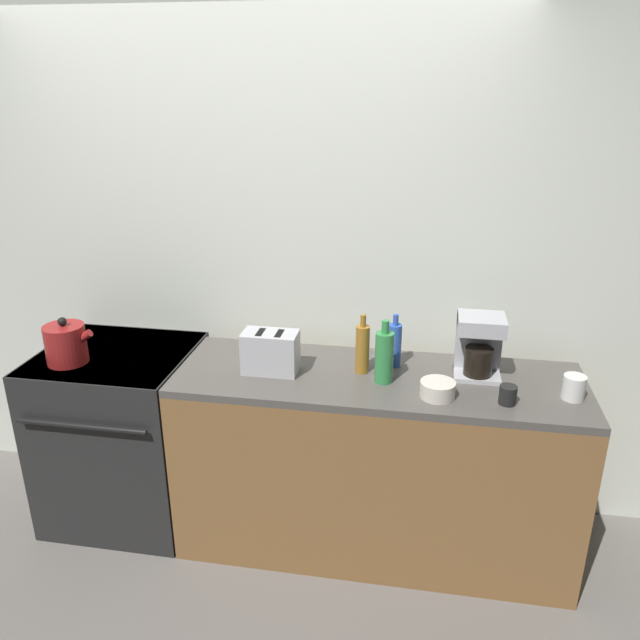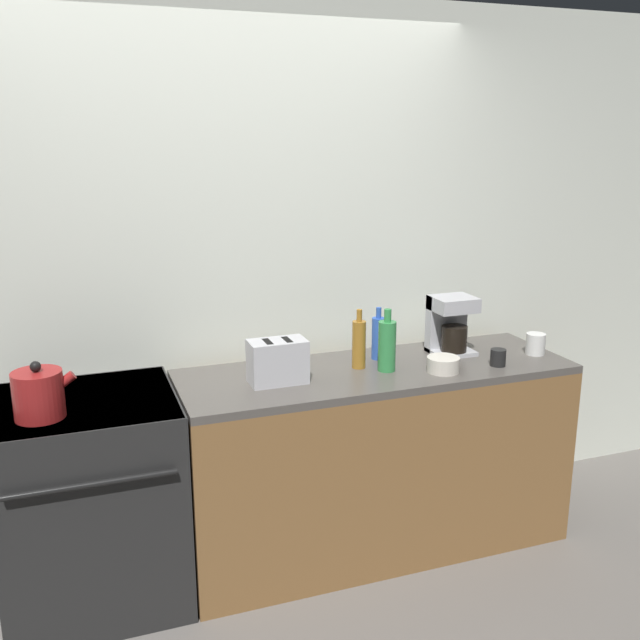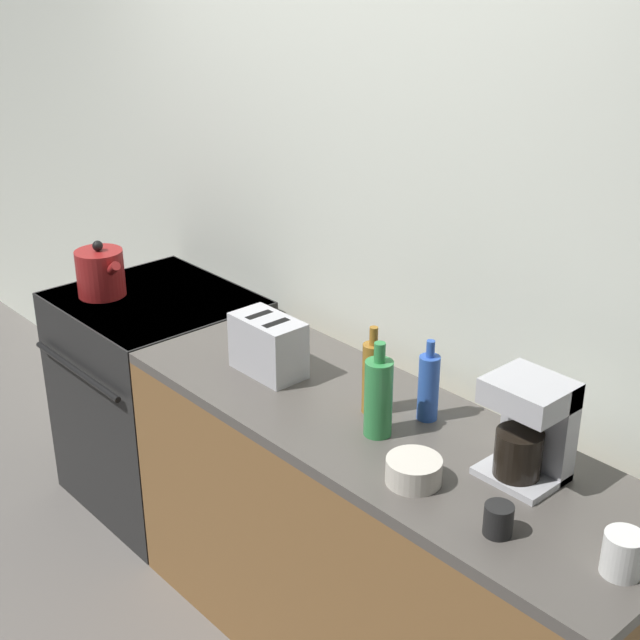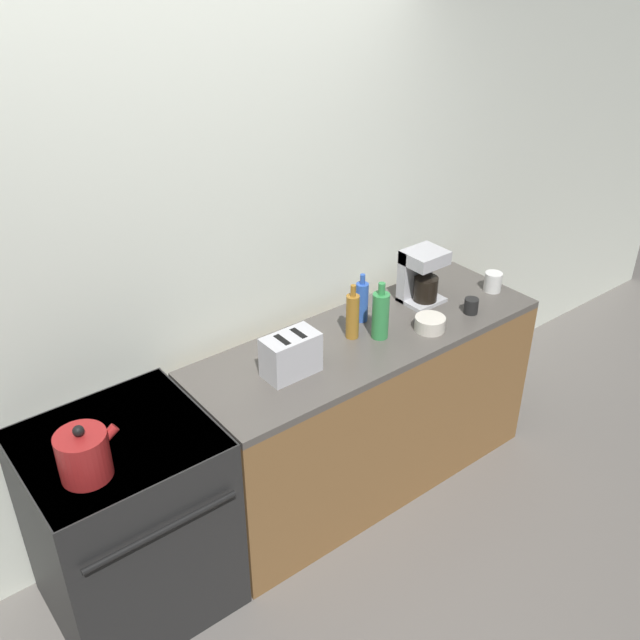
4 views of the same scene
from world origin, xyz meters
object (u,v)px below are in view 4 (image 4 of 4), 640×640
Objects in this scene: kettle at (84,455)px; coffee_maker at (421,274)px; bottle_blue at (362,301)px; toaster at (291,355)px; cup_white at (493,282)px; bottle_green at (380,315)px; cup_black at (471,306)px; bowl at (430,324)px; bottle_amber at (353,316)px; stove at (130,520)px.

coffee_maker reaches higher than kettle.
bottle_blue is (1.53, 0.23, 0.01)m from kettle.
cup_white is (1.32, -0.04, -0.04)m from toaster.
bottle_green reaches higher than bottle_blue.
cup_black is 0.53× the size of bowl.
cup_white is (0.91, -0.11, -0.06)m from bottle_amber.
bottle_amber is 0.66m from cup_black.
stove is 1.93m from cup_black.
coffee_maker is 3.61× the size of cup_black.
bottle_blue is (1.37, 0.10, 0.55)m from stove.
bottle_green is at bearing 178.31° from cup_white.
kettle is 2.02m from cup_black.
bowl is at bearing -23.71° from bottle_green.
bottle_blue is 0.79m from cup_white.
coffee_maker is at bearing 2.21° from stove.
cup_white is at bearing 0.82° from kettle.
toaster is at bearing -163.78° from bottle_blue.
cup_black is (2.02, -0.06, -0.06)m from kettle.
coffee_maker reaches higher than bowl.
bottle_amber reaches higher than bottle_blue.
bottle_amber reaches higher than toaster.
cup_black is (1.86, -0.19, 0.49)m from stove.
bowl is at bearing 177.72° from cup_black.
toaster is 0.98× the size of bottle_blue.
bottle_green is at bearing -1.48° from toaster.
cup_white is at bearing 18.42° from cup_black.
cup_white is (0.76, -0.20, -0.05)m from bottle_blue.
bowl is (-0.29, 0.01, -0.01)m from cup_black.
stove is 3.17× the size of coffee_maker.
stove is at bearing 175.41° from toaster.
bottle_green reaches higher than cup_white.
coffee_maker is 1.13× the size of bottle_blue.
stove is 1.35m from bottle_amber.
bowl is at bearing -6.65° from stove.
bottle_green reaches higher than coffee_maker.
bottle_green is 0.80m from cup_white.
bottle_blue reaches higher than stove.
bottle_blue reaches higher than cup_black.
stove is at bearing -175.98° from bottle_blue.
coffee_maker is at bearing 54.81° from bowl.
bowl is at bearing -125.19° from coffee_maker.
coffee_maker is at bearing 112.72° from cup_black.
coffee_maker is 0.30m from cup_black.
coffee_maker is 0.44m from bottle_green.
toaster reaches higher than cup_black.
bottle_green is (1.49, 0.06, 0.03)m from kettle.
coffee_maker reaches higher than stove.
cup_white is (2.29, 0.03, -0.04)m from kettle.
kettle is 1.73m from bowl.
bottle_amber reaches higher than bowl.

